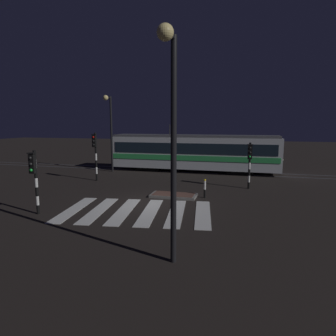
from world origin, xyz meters
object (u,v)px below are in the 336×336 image
object	(u,v)px
traffic_light_corner_far_right	(250,159)
tram	(194,152)
street_lamp_trackside_left	(110,124)
traffic_light_corner_near_left	(34,173)
bollard_island_edge	(205,188)
traffic_light_corner_far_left	(95,149)
street_lamp_near_kerb	(171,122)

from	to	relation	value
traffic_light_corner_far_right	tram	world-z (taller)	tram
street_lamp_trackside_left	tram	xyz separation A→B (m)	(7.00, 2.04, -2.48)
traffic_light_corner_near_left	bollard_island_edge	bearing A→B (deg)	35.75
traffic_light_corner_far_left	tram	bearing A→B (deg)	44.08
traffic_light_corner_far_left	street_lamp_near_kerb	xyz separation A→B (m)	(8.75, -11.41, 1.95)
street_lamp_near_kerb	bollard_island_edge	size ratio (longest dim) A/B	6.07
traffic_light_corner_near_left	tram	size ratio (longest dim) A/B	0.21
tram	bollard_island_edge	xyz separation A→B (m)	(2.30, -9.04, -1.19)
traffic_light_corner_far_right	tram	size ratio (longest dim) A/B	0.21
street_lamp_near_kerb	bollard_island_edge	world-z (taller)	street_lamp_near_kerb
traffic_light_corner_near_left	traffic_light_corner_far_left	size ratio (longest dim) A/B	0.84
tram	bollard_island_edge	bearing A→B (deg)	-75.75
traffic_light_corner_near_left	street_lamp_trackside_left	distance (m)	12.57
traffic_light_corner_near_left	street_lamp_near_kerb	size ratio (longest dim) A/B	0.45
traffic_light_corner_far_left	traffic_light_corner_far_right	size ratio (longest dim) A/B	1.18
traffic_light_corner_near_left	traffic_light_corner_far_left	bearing A→B (deg)	99.39
traffic_light_corner_far_right	tram	bearing A→B (deg)	128.56
traffic_light_corner_far_right	street_lamp_near_kerb	distance (m)	11.98
traffic_light_corner_far_right	traffic_light_corner_near_left	bearing A→B (deg)	-139.36
traffic_light_corner_far_left	street_lamp_trackside_left	world-z (taller)	street_lamp_trackside_left
street_lamp_near_kerb	tram	world-z (taller)	street_lamp_near_kerb
traffic_light_corner_far_right	bollard_island_edge	size ratio (longest dim) A/B	2.73
street_lamp_near_kerb	street_lamp_trackside_left	distance (m)	18.12
traffic_light_corner_near_left	traffic_light_corner_far_right	bearing A→B (deg)	40.64
street_lamp_near_kerb	tram	distance (m)	17.84
traffic_light_corner_far_left	traffic_light_corner_near_left	bearing A→B (deg)	-80.61
traffic_light_corner_near_left	traffic_light_corner_far_left	xyz separation A→B (m)	(-1.35, 8.17, 0.37)
bollard_island_edge	street_lamp_trackside_left	bearing A→B (deg)	142.98
traffic_light_corner_far_left	street_lamp_near_kerb	distance (m)	14.51
street_lamp_near_kerb	tram	bearing A→B (deg)	98.09
street_lamp_near_kerb	street_lamp_trackside_left	world-z (taller)	street_lamp_near_kerb
street_lamp_near_kerb	bollard_island_edge	bearing A→B (deg)	91.28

